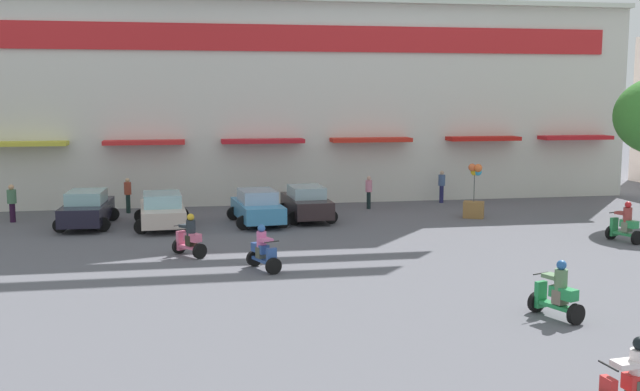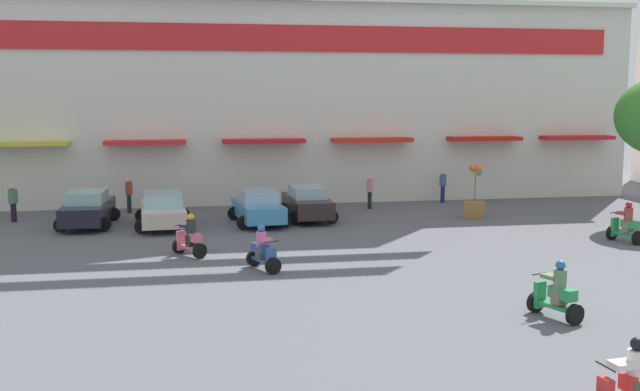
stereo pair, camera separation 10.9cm
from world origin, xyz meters
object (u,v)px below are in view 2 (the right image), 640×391
(parked_car_1, at_px, (163,210))
(scooter_rider_1, at_px, (190,238))
(scooter_rider_4, at_px, (626,225))
(parked_car_2, at_px, (258,207))
(pedestrian_3, at_px, (13,201))
(balloon_vendor_cart, at_px, (475,196))
(pedestrian_4, at_px, (370,190))
(scooter_rider_3, at_px, (263,251))
(pedestrian_2, at_px, (443,185))
(scooter_rider_6, at_px, (556,294))
(parked_car_0, at_px, (88,208))
(scooter_rider_2, at_px, (630,385))
(pedestrian_1, at_px, (129,193))
(parked_car_3, at_px, (307,203))

(parked_car_1, xyz_separation_m, scooter_rider_1, (1.08, -5.92, -0.11))
(parked_car_1, relative_size, scooter_rider_4, 2.82)
(parked_car_2, xyz_separation_m, pedestrian_3, (-10.54, 2.39, 0.19))
(balloon_vendor_cart, bearing_deg, parked_car_2, 179.03)
(scooter_rider_4, relative_size, balloon_vendor_cart, 0.63)
(parked_car_2, relative_size, pedestrian_4, 2.60)
(scooter_rider_3, bearing_deg, pedestrian_2, 51.09)
(scooter_rider_6, xyz_separation_m, pedestrian_3, (-16.60, 17.38, 0.31))
(parked_car_0, bearing_deg, scooter_rider_3, -54.56)
(parked_car_2, height_order, pedestrian_3, pedestrian_3)
(parked_car_0, distance_m, scooter_rider_1, 7.90)
(pedestrian_3, distance_m, pedestrian_4, 16.33)
(pedestrian_4, bearing_deg, parked_car_0, -168.49)
(parked_car_1, relative_size, scooter_rider_2, 3.07)
(pedestrian_4, bearing_deg, pedestrian_1, 176.12)
(pedestrian_1, xyz_separation_m, pedestrian_4, (11.49, -0.78, -0.03))
(scooter_rider_1, bearing_deg, pedestrian_3, 132.12)
(scooter_rider_4, distance_m, balloon_vendor_cart, 7.21)
(parked_car_2, xyz_separation_m, scooter_rider_3, (-0.64, -8.50, -0.14))
(scooter_rider_2, distance_m, pedestrian_2, 25.82)
(parked_car_3, relative_size, pedestrian_1, 2.51)
(pedestrian_4, distance_m, balloon_vendor_cart, 5.32)
(pedestrian_2, height_order, pedestrian_4, pedestrian_2)
(parked_car_1, xyz_separation_m, parked_car_3, (6.28, 0.84, 0.02))
(parked_car_3, xyz_separation_m, pedestrian_4, (3.50, 2.55, 0.16))
(scooter_rider_1, bearing_deg, scooter_rider_3, -47.28)
(parked_car_1, height_order, scooter_rider_1, scooter_rider_1)
(parked_car_2, height_order, parked_car_3, parked_car_3)
(scooter_rider_2, bearing_deg, pedestrian_3, 123.26)
(parked_car_0, bearing_deg, balloon_vendor_cart, -2.81)
(pedestrian_2, distance_m, balloon_vendor_cart, 4.81)
(scooter_rider_1, height_order, pedestrian_4, pedestrian_4)
(scooter_rider_3, xyz_separation_m, scooter_rider_4, (13.97, 2.05, 0.05))
(parked_car_1, height_order, scooter_rider_3, scooter_rider_3)
(parked_car_0, distance_m, parked_car_2, 7.20)
(parked_car_2, relative_size, scooter_rider_3, 2.72)
(scooter_rider_1, bearing_deg, parked_car_1, 100.33)
(scooter_rider_1, distance_m, pedestrian_1, 10.47)
(pedestrian_3, bearing_deg, scooter_rider_6, -46.32)
(parked_car_1, height_order, pedestrian_4, pedestrian_4)
(pedestrian_2, bearing_deg, parked_car_3, -153.18)
(parked_car_1, height_order, pedestrian_1, pedestrian_1)
(parked_car_2, height_order, pedestrian_2, pedestrian_2)
(pedestrian_1, bearing_deg, scooter_rider_3, -68.01)
(pedestrian_1, bearing_deg, scooter_rider_1, -74.60)
(scooter_rider_3, relative_size, pedestrian_4, 0.96)
(parked_car_1, xyz_separation_m, scooter_rider_6, (10.08, -14.90, -0.11))
(scooter_rider_1, height_order, scooter_rider_3, scooter_rider_1)
(parked_car_0, xyz_separation_m, scooter_rider_4, (20.50, -7.11, -0.12))
(pedestrian_3, distance_m, balloon_vendor_cart, 20.50)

